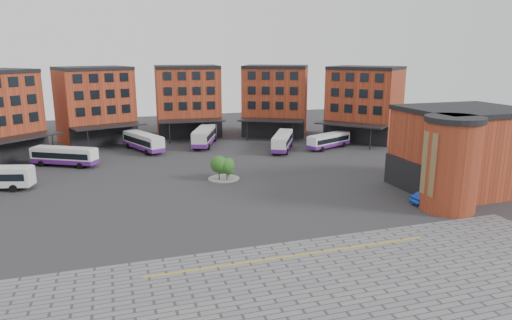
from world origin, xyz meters
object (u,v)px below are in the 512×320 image
object	(u,v)px
bus_b	(64,156)
bus_c	(143,142)
bus_f	(329,141)
bus_d	(205,136)
bus_e	(282,141)
blue_car	(430,198)
tree_island	(224,167)

from	to	relation	value
bus_b	bus_c	bearing A→B (deg)	-28.73
bus_b	bus_f	world-z (taller)	bus_b
bus_b	bus_d	bearing A→B (deg)	-39.08
bus_f	bus_e	bearing A→B (deg)	-121.92
bus_f	blue_car	distance (m)	32.24
bus_c	bus_b	bearing A→B (deg)	-171.57
bus_e	bus_f	xyz separation A→B (m)	(8.68, -1.18, -0.19)
tree_island	bus_e	xyz separation A→B (m)	(14.77, 15.88, -0.24)
bus_d	bus_f	world-z (taller)	bus_d
tree_island	bus_b	world-z (taller)	tree_island
bus_c	bus_d	xyz separation A→B (m)	(11.52, 1.57, 0.15)
bus_d	blue_car	size ratio (longest dim) A/B	2.68
bus_d	blue_car	distance (m)	45.69
bus_d	bus_e	bearing A→B (deg)	-13.12
bus_b	bus_e	bearing A→B (deg)	-59.05
bus_d	bus_c	bearing A→B (deg)	-150.77
bus_b	bus_d	xyz separation A→B (m)	(24.06, 9.18, 0.26)
bus_c	blue_car	distance (m)	50.10
bus_d	blue_car	world-z (taller)	bus_d
bus_f	tree_island	bearing A→B (deg)	-82.10
bus_b	bus_d	world-z (taller)	bus_d
tree_island	bus_e	bearing A→B (deg)	47.07
bus_c	bus_e	xyz separation A→B (m)	(24.00, -7.03, -0.03)
bus_c	blue_car	size ratio (longest dim) A/B	2.46
blue_car	bus_f	bearing A→B (deg)	-7.61
bus_f	bus_b	bearing A→B (deg)	-114.94
bus_d	bus_f	distance (m)	23.32
tree_island	bus_b	size ratio (longest dim) A/B	0.43
bus_c	bus_f	world-z (taller)	bus_c
bus_d	bus_f	xyz separation A→B (m)	(21.16, -9.78, -0.37)
bus_e	bus_c	bearing A→B (deg)	-168.02
blue_car	bus_c	bearing A→B (deg)	34.04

